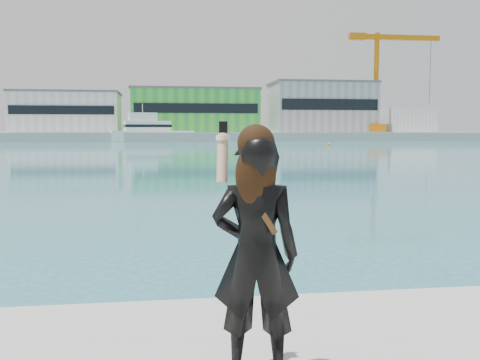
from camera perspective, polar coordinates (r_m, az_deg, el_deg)
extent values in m
cube|color=#9E9E99|center=(133.91, -8.33, 4.65)|extent=(320.00, 40.00, 2.00)
cube|color=silver|center=(133.78, -17.89, 6.80)|extent=(24.00, 15.00, 9.00)
cube|color=black|center=(126.31, -18.47, 7.10)|extent=(22.80, 0.20, 1.98)
cube|color=#59595B|center=(134.01, -17.95, 8.83)|extent=(24.48, 15.30, 0.50)
cube|color=green|center=(132.22, -4.87, 7.28)|extent=(30.00, 16.00, 10.00)
cube|color=black|center=(124.16, -4.64, 7.64)|extent=(28.50, 0.20, 2.20)
cube|color=#59595B|center=(132.51, -4.88, 9.54)|extent=(30.60, 16.32, 0.50)
cube|color=gray|center=(137.95, 8.64, 7.57)|extent=(25.00, 15.00, 12.00)
cube|color=black|center=(130.73, 9.62, 7.95)|extent=(23.75, 0.20, 2.64)
cube|color=#59595B|center=(138.34, 8.67, 10.15)|extent=(25.50, 15.30, 0.50)
cube|color=silver|center=(143.96, 17.31, 6.10)|extent=(12.00, 10.00, 6.00)
cube|color=orange|center=(136.22, 14.20, 5.39)|extent=(4.00, 4.00, 2.00)
cylinder|color=orange|center=(136.80, 14.32, 10.42)|extent=(1.20, 1.20, 22.00)
cube|color=orange|center=(140.45, 16.75, 14.34)|extent=(20.00, 1.20, 1.20)
cube|color=orange|center=(136.28, 12.41, 14.73)|extent=(4.00, 1.60, 1.60)
cylinder|color=black|center=(142.90, 19.62, 10.86)|extent=(0.10, 0.10, 16.00)
cylinder|color=silver|center=(126.87, 1.70, 6.93)|extent=(0.16, 0.16, 8.00)
cube|color=#D1690C|center=(127.12, 1.97, 8.45)|extent=(1.20, 0.04, 0.80)
cube|color=white|center=(117.52, -9.38, 4.63)|extent=(18.05, 8.16, 2.32)
cube|color=white|center=(117.35, -9.86, 5.71)|extent=(10.29, 5.88, 2.13)
cube|color=white|center=(117.23, -10.35, 6.65)|extent=(6.34, 4.37, 1.74)
cube|color=black|center=(117.35, -9.86, 5.71)|extent=(10.50, 6.02, 0.58)
cylinder|color=silver|center=(117.29, -10.36, 7.55)|extent=(0.15, 0.15, 1.94)
sphere|color=orange|center=(87.00, 9.44, 3.66)|extent=(0.50, 0.50, 0.50)
imported|color=black|center=(3.46, 1.69, -8.05)|extent=(0.62, 0.47, 1.55)
sphere|color=black|center=(3.35, 1.72, 3.96)|extent=(0.24, 0.24, 0.24)
ellipsoid|color=black|center=(3.31, 1.70, 0.55)|extent=(0.26, 0.13, 0.41)
cylinder|color=tan|center=(3.49, -1.88, 2.32)|extent=(0.10, 0.19, 0.33)
cylinder|color=white|center=(3.52, -1.84, 4.53)|extent=(0.09, 0.09, 0.03)
cube|color=black|center=(3.56, -1.80, 5.36)|extent=(0.06, 0.02, 0.11)
cube|color=#4C2D14|center=(3.32, 2.20, -3.19)|extent=(0.22, 0.06, 0.32)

